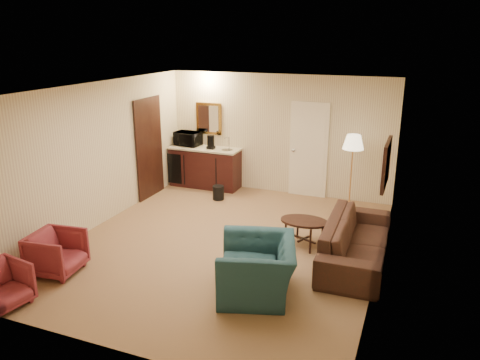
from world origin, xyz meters
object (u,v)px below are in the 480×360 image
at_px(wetbar_cabinet, 205,167).
at_px(rose_chair_near, 56,251).
at_px(sofa, 357,234).
at_px(floor_lamp, 351,173).
at_px(microwave, 188,137).
at_px(waste_bin, 218,193).
at_px(coffee_table, 304,233).
at_px(coffee_maker, 211,142).
at_px(teal_armchair, 257,259).
at_px(rose_chair_far, 0,284).

bearing_deg(wetbar_cabinet, rose_chair_near, -93.16).
xyz_separation_m(sofa, floor_lamp, (-0.45, 2.19, 0.32)).
bearing_deg(wetbar_cabinet, floor_lamp, -5.46).
bearing_deg(microwave, wetbar_cabinet, -2.80).
bearing_deg(waste_bin, coffee_table, -34.74).
distance_m(sofa, coffee_maker, 4.44).
height_order(teal_armchair, rose_chair_far, teal_armchair).
distance_m(wetbar_cabinet, sofa, 4.56).
height_order(wetbar_cabinet, rose_chair_far, wetbar_cabinet).
bearing_deg(floor_lamp, waste_bin, -171.57).
relative_size(coffee_table, floor_lamp, 0.51).
distance_m(rose_chair_far, waste_bin, 4.89).
bearing_deg(coffee_table, microwave, 144.99).
relative_size(coffee_table, coffee_maker, 2.63).
height_order(wetbar_cabinet, coffee_maker, coffee_maker).
distance_m(waste_bin, coffee_maker, 1.25).
xyz_separation_m(wetbar_cabinet, teal_armchair, (2.69, -3.99, 0.04)).
bearing_deg(floor_lamp, coffee_maker, 174.82).
bearing_deg(coffee_table, wetbar_cabinet, 141.84).
bearing_deg(rose_chair_near, rose_chair_far, 171.68).
height_order(rose_chair_far, floor_lamp, floor_lamp).
distance_m(teal_armchair, coffee_table, 1.73).
xyz_separation_m(coffee_table, floor_lamp, (0.44, 1.97, 0.55)).
relative_size(floor_lamp, coffee_maker, 5.10).
distance_m(wetbar_cabinet, teal_armchair, 4.81).
relative_size(wetbar_cabinet, coffee_maker, 5.39).
bearing_deg(wetbar_cabinet, rose_chair_far, -92.85).
bearing_deg(rose_chair_far, coffee_table, -35.10).
xyz_separation_m(teal_armchair, floor_lamp, (0.66, 3.67, 0.27)).
xyz_separation_m(rose_chair_far, coffee_maker, (0.45, 5.49, 0.75)).
height_order(coffee_table, microwave, microwave).
bearing_deg(waste_bin, teal_armchair, -58.02).
distance_m(wetbar_cabinet, coffee_maker, 0.64).
height_order(wetbar_cabinet, sofa, wetbar_cabinet).
xyz_separation_m(waste_bin, coffee_maker, (-0.48, 0.69, 0.92)).
bearing_deg(waste_bin, floor_lamp, 8.43).
bearing_deg(wetbar_cabinet, teal_armchair, -56.00).
relative_size(wetbar_cabinet, microwave, 2.84).
distance_m(rose_chair_near, coffee_table, 3.88).
distance_m(teal_armchair, rose_chair_far, 3.34).
relative_size(rose_chair_near, floor_lamp, 0.45).
bearing_deg(microwave, sofa, -24.63).
height_order(sofa, coffee_table, sofa).
relative_size(wetbar_cabinet, teal_armchair, 1.42).
relative_size(waste_bin, microwave, 0.52).
distance_m(wetbar_cabinet, rose_chair_near, 4.54).
relative_size(rose_chair_far, coffee_maker, 2.11).
distance_m(rose_chair_far, coffee_maker, 5.56).
height_order(floor_lamp, coffee_maker, floor_lamp).
xyz_separation_m(teal_armchair, rose_chair_far, (-2.96, -1.53, -0.18)).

